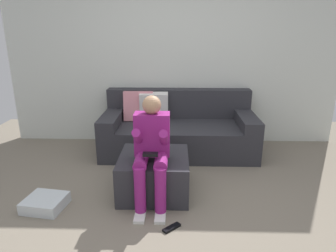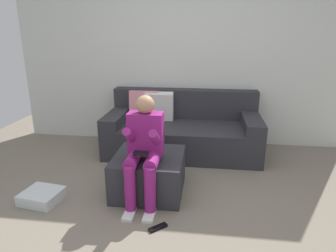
{
  "view_description": "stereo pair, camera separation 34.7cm",
  "coord_description": "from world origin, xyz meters",
  "px_view_note": "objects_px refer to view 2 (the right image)",
  "views": [
    {
      "loc": [
        0.05,
        -2.42,
        1.67
      ],
      "look_at": [
        -0.04,
        1.05,
        0.57
      ],
      "focal_mm": 32.43,
      "sensor_mm": 36.0,
      "label": 1
    },
    {
      "loc": [
        0.4,
        -2.39,
        1.67
      ],
      "look_at": [
        -0.04,
        1.05,
        0.57
      ],
      "focal_mm": 32.43,
      "sensor_mm": 36.0,
      "label": 2
    }
  ],
  "objects_px": {
    "ottoman": "(149,173)",
    "storage_bin": "(42,196)",
    "person_seated": "(144,147)",
    "remote_near_ottoman": "(158,227)",
    "couch_sectional": "(182,130)"
  },
  "relations": [
    {
      "from": "ottoman",
      "to": "storage_bin",
      "type": "relative_size",
      "value": 1.96
    },
    {
      "from": "couch_sectional",
      "to": "ottoman",
      "type": "distance_m",
      "value": 1.23
    },
    {
      "from": "person_seated",
      "to": "ottoman",
      "type": "bearing_deg",
      "value": 88.62
    },
    {
      "from": "remote_near_ottoman",
      "to": "person_seated",
      "type": "bearing_deg",
      "value": 72.49
    },
    {
      "from": "couch_sectional",
      "to": "remote_near_ottoman",
      "type": "height_order",
      "value": "couch_sectional"
    },
    {
      "from": "storage_bin",
      "to": "remote_near_ottoman",
      "type": "relative_size",
      "value": 2.1
    },
    {
      "from": "ottoman",
      "to": "storage_bin",
      "type": "distance_m",
      "value": 1.11
    },
    {
      "from": "person_seated",
      "to": "remote_near_ottoman",
      "type": "height_order",
      "value": "person_seated"
    },
    {
      "from": "storage_bin",
      "to": "couch_sectional",
      "type": "bearing_deg",
      "value": 50.25
    },
    {
      "from": "person_seated",
      "to": "storage_bin",
      "type": "bearing_deg",
      "value": -171.56
    },
    {
      "from": "ottoman",
      "to": "storage_bin",
      "type": "height_order",
      "value": "ottoman"
    },
    {
      "from": "storage_bin",
      "to": "remote_near_ottoman",
      "type": "distance_m",
      "value": 1.28
    },
    {
      "from": "couch_sectional",
      "to": "storage_bin",
      "type": "distance_m",
      "value": 2.03
    },
    {
      "from": "person_seated",
      "to": "storage_bin",
      "type": "height_order",
      "value": "person_seated"
    },
    {
      "from": "couch_sectional",
      "to": "storage_bin",
      "type": "xyz_separation_m",
      "value": [
        -1.29,
        -1.55,
        -0.26
      ]
    }
  ]
}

